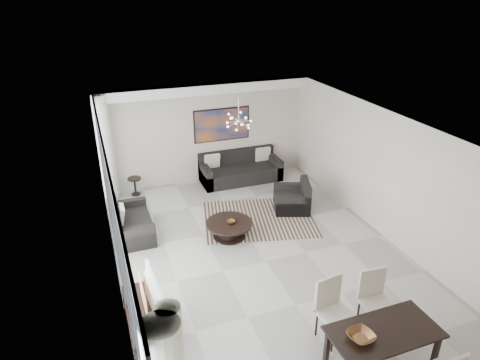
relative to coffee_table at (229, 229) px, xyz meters
name	(u,v)px	position (x,y,z in m)	size (l,w,h in m)	color
room_shell	(288,198)	(0.87, -1.19, 1.24)	(6.00, 9.00, 2.90)	#A8A39B
window_wall	(120,226)	(-2.44, -1.19, 1.25)	(0.37, 8.95, 2.90)	silver
soffit	(206,89)	(0.41, 3.11, 2.56)	(5.98, 0.40, 0.26)	white
painting	(222,125)	(0.91, 3.28, 1.44)	(1.68, 0.04, 0.98)	#B35718
chandelier	(239,121)	(0.71, 1.31, 2.14)	(0.66, 0.66, 0.71)	silver
rug	(259,219)	(0.97, 0.52, -0.21)	(2.71, 2.08, 0.01)	black
coffee_table	(229,229)	(0.00, 0.00, 0.00)	(1.08, 1.08, 0.38)	black
bowl_coffee	(231,222)	(0.03, -0.03, 0.20)	(0.21, 0.21, 0.07)	brown
sofa_main	(240,171)	(1.33, 2.88, 0.08)	(2.36, 0.96, 0.86)	black
loveseat	(130,225)	(-2.13, 0.89, 0.05)	(0.87, 1.55, 0.77)	black
armchair	(293,200)	(2.00, 0.70, 0.05)	(1.13, 1.16, 0.78)	black
side_table	(135,184)	(-1.75, 2.96, 0.12)	(0.37, 0.37, 0.51)	black
tv_console	(143,325)	(-2.35, -2.46, 0.04)	(0.46, 1.64, 0.51)	black
television	(149,296)	(-2.19, -2.47, 0.62)	(1.12, 0.15, 0.65)	gray
dining_table	(384,335)	(0.99, -4.29, 0.40)	(1.69, 0.85, 0.70)	black
dining_chair_nw	(332,304)	(0.59, -3.46, 0.43)	(0.59, 0.59, 1.11)	#BAB49A
dining_chair_ne	(374,295)	(1.41, -3.48, 0.40)	(0.52, 0.52, 1.07)	#BAB49A
bowl_dining	(361,336)	(0.56, -4.31, 0.53)	(0.38, 0.38, 0.09)	brown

